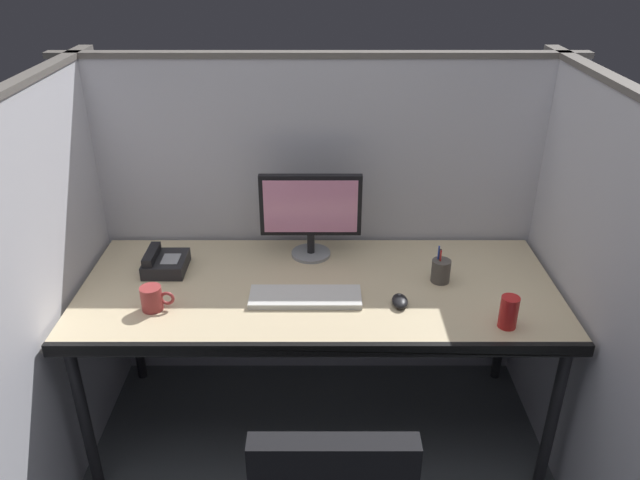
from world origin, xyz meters
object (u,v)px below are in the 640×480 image
(desk, at_px, (320,298))
(soda_can, at_px, (510,312))
(coffee_mug, at_px, (154,298))
(desk_phone, at_px, (166,263))
(keyboard_main, at_px, (307,297))
(monitor_center, at_px, (312,210))
(computer_mouse, at_px, (401,301))
(pen_cup, at_px, (442,271))

(desk, xyz_separation_m, soda_can, (0.68, -0.27, 0.11))
(coffee_mug, xyz_separation_m, desk_phone, (-0.02, 0.30, -0.01))
(keyboard_main, xyz_separation_m, soda_can, (0.73, -0.18, 0.05))
(monitor_center, bearing_deg, coffee_mug, -144.02)
(soda_can, xyz_separation_m, coffee_mug, (-1.30, 0.11, -0.01))
(desk, bearing_deg, desk_phone, 167.79)
(monitor_center, relative_size, computer_mouse, 4.48)
(coffee_mug, relative_size, desk_phone, 0.66)
(monitor_center, bearing_deg, keyboard_main, -92.72)
(keyboard_main, height_order, pen_cup, pen_cup)
(computer_mouse, height_order, soda_can, soda_can)
(monitor_center, xyz_separation_m, keyboard_main, (-0.02, -0.36, -0.20))
(monitor_center, height_order, pen_cup, monitor_center)
(keyboard_main, relative_size, computer_mouse, 4.48)
(desk_phone, bearing_deg, desk, -12.21)
(desk, relative_size, computer_mouse, 19.79)
(coffee_mug, xyz_separation_m, pen_cup, (1.11, 0.20, 0.00))
(desk, relative_size, keyboard_main, 4.42)
(desk_phone, bearing_deg, soda_can, -17.15)
(soda_can, bearing_deg, computer_mouse, 159.08)
(pen_cup, bearing_deg, desk, -174.41)
(keyboard_main, distance_m, coffee_mug, 0.57)
(pen_cup, bearing_deg, desk_phone, 175.42)
(keyboard_main, height_order, coffee_mug, coffee_mug)
(monitor_center, xyz_separation_m, desk_phone, (-0.61, -0.13, -0.18))
(coffee_mug, bearing_deg, monitor_center, 35.98)
(coffee_mug, bearing_deg, computer_mouse, 1.80)
(keyboard_main, height_order, desk_phone, desk_phone)
(computer_mouse, bearing_deg, coffee_mug, -178.20)
(desk, relative_size, pen_cup, 12.46)
(desk, relative_size, coffee_mug, 15.08)
(monitor_center, distance_m, keyboard_main, 0.41)
(desk_phone, distance_m, pen_cup, 1.14)
(computer_mouse, height_order, desk_phone, desk_phone)
(desk, distance_m, pen_cup, 0.50)
(soda_can, xyz_separation_m, pen_cup, (-0.18, 0.32, -0.01))
(computer_mouse, distance_m, pen_cup, 0.26)
(desk, bearing_deg, computer_mouse, -22.40)
(desk, xyz_separation_m, monitor_center, (-0.03, 0.27, 0.27))
(desk, height_order, computer_mouse, computer_mouse)
(pen_cup, bearing_deg, soda_can, -59.69)
(keyboard_main, bearing_deg, computer_mouse, -5.94)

